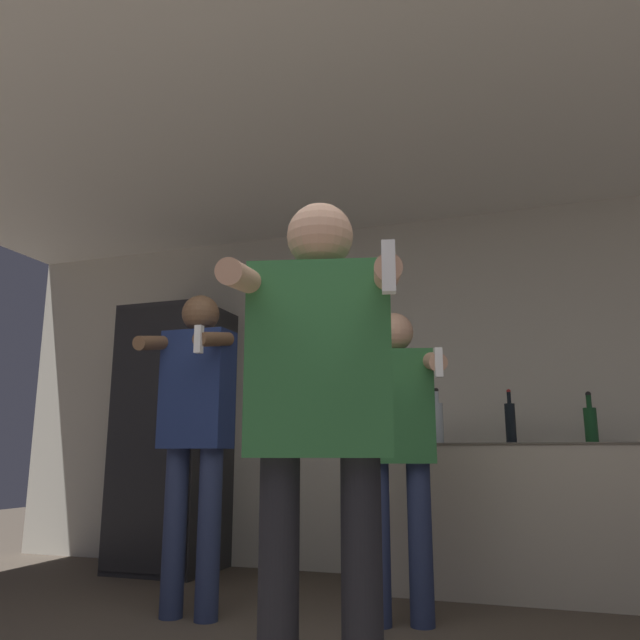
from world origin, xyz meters
The scene contains 10 objects.
wall_back centered at (0.00, 3.22, 1.27)m, with size 7.00×0.06×2.55m.
ceiling_slab centered at (0.00, 1.59, 2.57)m, with size 7.00×3.71×0.05m.
refrigerator centered at (-1.88, 2.86, 0.96)m, with size 0.70×0.68×1.92m.
counter centered at (0.51, 2.87, 0.44)m, with size 1.54×0.65×0.89m.
bottle_red_label centered at (0.55, 2.81, 1.02)m, with size 0.06×0.06×0.33m.
bottle_tall_gin centered at (1.01, 2.81, 1.01)m, with size 0.08×0.08×0.30m.
bottle_amber_bourbon centered at (0.10, 2.81, 1.03)m, with size 0.08×0.08×0.36m.
person_woman_foreground centered at (0.05, 0.58, 0.99)m, with size 0.58×0.59×1.65m.
person_man_side centered at (-1.05, 1.73, 1.01)m, with size 0.43×0.44×1.70m.
person_spectator_back centered at (0.01, 1.94, 0.94)m, with size 0.53×0.54×1.57m.
Camera 1 is at (0.68, -1.28, 0.83)m, focal length 35.00 mm.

